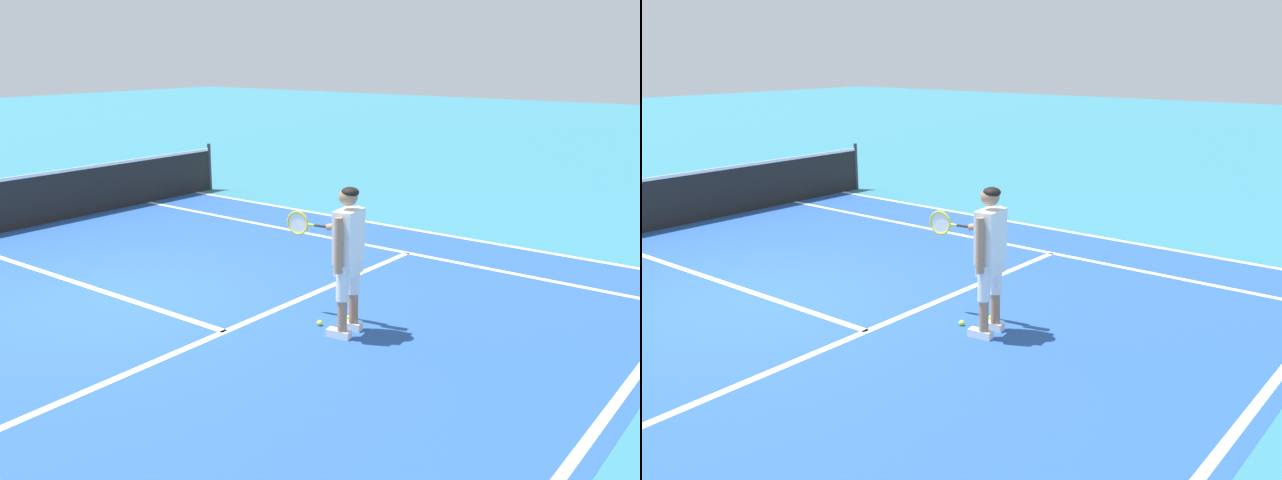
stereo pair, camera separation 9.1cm
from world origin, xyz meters
TOP-DOWN VIEW (x-y plane):
  - ground_plane at (0.00, 0.00)m, footprint 80.00×80.00m
  - court_inner_surface at (0.00, -0.71)m, footprint 10.98×10.87m
  - line_baseline at (0.00, -5.95)m, footprint 10.98×0.10m
  - line_service at (0.00, -1.87)m, footprint 8.23×0.10m
  - line_centre_service at (0.00, 1.33)m, footprint 0.10×6.40m
  - line_singles_right at (4.12, -0.71)m, footprint 0.10×10.47m
  - line_doubles_right at (5.49, -0.71)m, footprint 0.10×10.47m
  - tennis_player at (0.82, -3.00)m, footprint 0.60×1.17m
  - tennis_ball_near_feet at (0.82, -2.63)m, footprint 0.07×0.07m
  - tennis_ball_by_baseline at (1.16, -2.81)m, footprint 0.07×0.07m

SIDE VIEW (x-z plane):
  - ground_plane at x=0.00m, z-range 0.00..0.00m
  - court_inner_surface at x=0.00m, z-range 0.00..0.00m
  - line_baseline at x=0.00m, z-range 0.00..0.01m
  - line_service at x=0.00m, z-range 0.00..0.01m
  - line_centre_service at x=0.00m, z-range 0.00..0.01m
  - line_singles_right at x=4.12m, z-range 0.00..0.01m
  - line_doubles_right at x=5.49m, z-range 0.00..0.01m
  - tennis_ball_near_feet at x=0.82m, z-range 0.00..0.07m
  - tennis_ball_by_baseline at x=1.16m, z-range 0.00..0.07m
  - tennis_player at x=0.82m, z-range 0.13..1.85m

